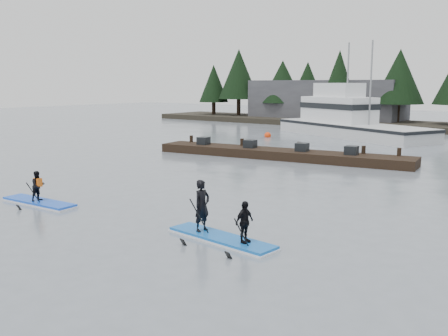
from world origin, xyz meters
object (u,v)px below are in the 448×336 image
Objects in this scene: paddleboard_solo at (39,195)px; paddleboard_duo at (220,223)px; floating_dock at (279,154)px; fishing_boat_large at (348,128)px.

paddleboard_duo is (8.33, 0.67, 0.17)m from paddleboard_solo.
fishing_boat_large is at bearing 89.96° from floating_dock.
fishing_boat_large is at bearing 112.64° from paddleboard_duo.
paddleboard_solo is at bearing -63.56° from fishing_boat_large.
floating_dock is at bearing 120.86° from paddleboard_duo.
paddleboard_duo reaches higher than floating_dock.
fishing_boat_large is 31.98m from paddleboard_duo.
fishing_boat_large is at bearing 87.85° from paddleboard_solo.
fishing_boat_large is 0.98× the size of floating_dock.
paddleboard_solo reaches higher than floating_dock.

